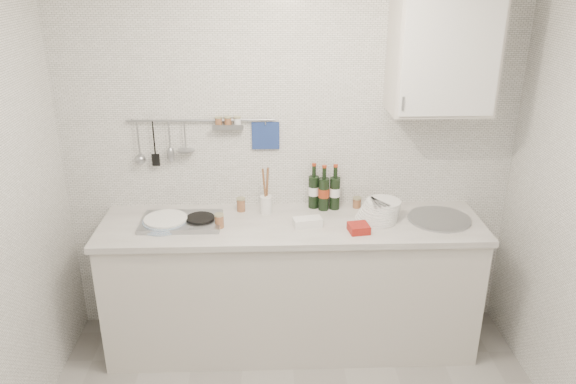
# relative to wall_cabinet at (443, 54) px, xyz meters

# --- Properties ---
(back_wall) EXTENTS (3.00, 0.02, 2.50)m
(back_wall) POSITION_rel_wall_cabinet_xyz_m (-0.90, 0.18, -0.70)
(back_wall) COLOR silver
(back_wall) RESTS_ON floor
(counter) EXTENTS (2.44, 0.64, 0.96)m
(counter) POSITION_rel_wall_cabinet_xyz_m (-0.89, -0.12, -1.52)
(counter) COLOR beige
(counter) RESTS_ON floor
(wall_rail) EXTENTS (0.98, 0.09, 0.34)m
(wall_rail) POSITION_rel_wall_cabinet_xyz_m (-1.50, 0.15, -0.52)
(wall_rail) COLOR #93969B
(wall_rail) RESTS_ON back_wall
(wall_cabinet) EXTENTS (0.60, 0.38, 0.70)m
(wall_cabinet) POSITION_rel_wall_cabinet_xyz_m (0.00, 0.00, 0.00)
(wall_cabinet) COLOR beige
(wall_cabinet) RESTS_ON back_wall
(plate_stack_hob) EXTENTS (0.30, 0.29, 0.05)m
(plate_stack_hob) POSITION_rel_wall_cabinet_xyz_m (-1.70, -0.15, -1.00)
(plate_stack_hob) COLOR #507FB5
(plate_stack_hob) RESTS_ON counter
(plate_stack_sink) EXTENTS (0.30, 0.28, 0.13)m
(plate_stack_sink) POSITION_rel_wall_cabinet_xyz_m (-0.33, -0.09, -0.97)
(plate_stack_sink) COLOR white
(plate_stack_sink) RESTS_ON counter
(wine_bottles) EXTENTS (0.21, 0.11, 0.31)m
(wine_bottles) POSITION_rel_wall_cabinet_xyz_m (-0.68, 0.09, -0.87)
(wine_bottles) COLOR black
(wine_bottles) RESTS_ON counter
(butter_dish) EXTENTS (0.19, 0.12, 0.05)m
(butter_dish) POSITION_rel_wall_cabinet_xyz_m (-0.80, -0.18, -1.00)
(butter_dish) COLOR white
(butter_dish) RESTS_ON counter
(strawberry_punnet) EXTENTS (0.14, 0.14, 0.05)m
(strawberry_punnet) POSITION_rel_wall_cabinet_xyz_m (-0.49, -0.28, -1.01)
(strawberry_punnet) COLOR #AD2813
(strawberry_punnet) RESTS_ON counter
(utensil_crock) EXTENTS (0.08, 0.08, 0.32)m
(utensil_crock) POSITION_rel_wall_cabinet_xyz_m (-1.06, 0.03, -0.95)
(utensil_crock) COLOR white
(utensil_crock) RESTS_ON counter
(jar_a) EXTENTS (0.06, 0.06, 0.09)m
(jar_a) POSITION_rel_wall_cabinet_xyz_m (-1.23, 0.07, -0.98)
(jar_a) COLOR brown
(jar_a) RESTS_ON counter
(jar_b) EXTENTS (0.06, 0.06, 0.07)m
(jar_b) POSITION_rel_wall_cabinet_xyz_m (-0.45, 0.10, -0.99)
(jar_b) COLOR brown
(jar_b) RESTS_ON counter
(jar_c) EXTENTS (0.07, 0.07, 0.09)m
(jar_c) POSITION_rel_wall_cabinet_xyz_m (-0.32, 0.03, -0.98)
(jar_c) COLOR brown
(jar_c) RESTS_ON counter
(jar_d) EXTENTS (0.06, 0.06, 0.09)m
(jar_d) POSITION_rel_wall_cabinet_xyz_m (-1.35, -0.18, -0.98)
(jar_d) COLOR brown
(jar_d) RESTS_ON counter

